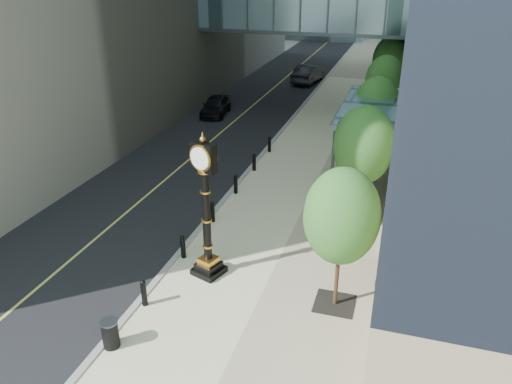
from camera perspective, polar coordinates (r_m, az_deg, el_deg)
ground at (r=16.56m, az=-5.68°, el=-16.57°), size 320.00×320.00×0.00m
road at (r=53.85m, az=3.81°, el=13.22°), size 8.00×180.00×0.02m
sidewalk at (r=52.63m, az=12.51°, el=12.44°), size 8.00×180.00×0.06m
curb at (r=53.09m, az=8.11°, el=12.89°), size 0.25×180.00×0.07m
skywalk at (r=40.28m, az=5.74°, el=20.26°), size 17.00×4.20×5.80m
entrance_canopy at (r=26.26m, az=13.08°, el=9.43°), size 3.00×8.00×4.38m
bollard_row at (r=24.15m, az=-3.59°, el=-0.69°), size 0.20×16.20×0.90m
street_trees at (r=29.25m, az=13.76°, el=9.94°), size 2.81×28.65×5.78m
street_clock at (r=18.23m, az=-5.69°, el=-2.97°), size 1.31×1.31×5.51m
trash_bin at (r=16.55m, az=-16.30°, el=-15.35°), size 0.64×0.64×0.90m
pedestrian at (r=23.09m, az=12.95°, el=-1.55°), size 0.67×0.50×1.65m
car_near at (r=39.23m, az=-4.63°, el=9.84°), size 2.25×4.50×1.47m
car_far at (r=50.31m, az=6.02°, el=13.31°), size 2.48×5.42×1.72m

